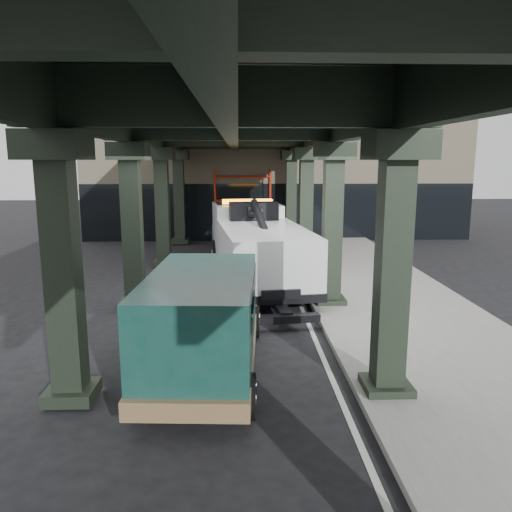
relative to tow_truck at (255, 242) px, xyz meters
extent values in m
plane|color=black|center=(-0.38, -5.28, -1.51)|extent=(90.00, 90.00, 0.00)
cube|color=gray|center=(4.12, -3.28, -1.43)|extent=(5.00, 40.00, 0.15)
cube|color=silver|center=(1.32, -3.28, -1.50)|extent=(0.12, 38.00, 0.01)
cube|color=black|center=(2.22, -9.28, 0.99)|extent=(0.55, 0.55, 5.00)
cube|color=black|center=(2.22, -9.28, 3.24)|extent=(1.10, 1.10, 0.50)
cube|color=black|center=(2.22, -9.28, -1.33)|extent=(0.90, 0.90, 0.24)
cube|color=black|center=(2.22, -3.28, 0.99)|extent=(0.55, 0.55, 5.00)
cube|color=black|center=(2.22, -3.28, 3.24)|extent=(1.10, 1.10, 0.50)
cube|color=black|center=(2.22, -3.28, -1.33)|extent=(0.90, 0.90, 0.24)
cube|color=black|center=(2.22, 2.72, 0.99)|extent=(0.55, 0.55, 5.00)
cube|color=black|center=(2.22, 2.72, 3.24)|extent=(1.10, 1.10, 0.50)
cube|color=black|center=(2.22, 2.72, -1.33)|extent=(0.90, 0.90, 0.24)
cube|color=black|center=(2.22, 8.72, 0.99)|extent=(0.55, 0.55, 5.00)
cube|color=black|center=(2.22, 8.72, 3.24)|extent=(1.10, 1.10, 0.50)
cube|color=black|center=(2.22, 8.72, -1.33)|extent=(0.90, 0.90, 0.24)
cube|color=black|center=(-3.78, -9.28, 0.99)|extent=(0.55, 0.55, 5.00)
cube|color=black|center=(-3.78, -9.28, 3.24)|extent=(1.10, 1.10, 0.50)
cube|color=black|center=(-3.78, -9.28, -1.33)|extent=(0.90, 0.90, 0.24)
cube|color=black|center=(-3.78, -3.28, 0.99)|extent=(0.55, 0.55, 5.00)
cube|color=black|center=(-3.78, -3.28, 3.24)|extent=(1.10, 1.10, 0.50)
cube|color=black|center=(-3.78, -3.28, -1.33)|extent=(0.90, 0.90, 0.24)
cube|color=black|center=(-3.78, 2.72, 0.99)|extent=(0.55, 0.55, 5.00)
cube|color=black|center=(-3.78, 2.72, 3.24)|extent=(1.10, 1.10, 0.50)
cube|color=black|center=(-3.78, 2.72, -1.33)|extent=(0.90, 0.90, 0.24)
cube|color=black|center=(-3.78, 8.72, 0.99)|extent=(0.55, 0.55, 5.00)
cube|color=black|center=(-3.78, 8.72, 3.24)|extent=(1.10, 1.10, 0.50)
cube|color=black|center=(-3.78, 8.72, -1.33)|extent=(0.90, 0.90, 0.24)
cube|color=black|center=(2.22, -3.28, 4.04)|extent=(0.35, 32.00, 1.10)
cube|color=black|center=(-3.78, -3.28, 4.04)|extent=(0.35, 32.00, 1.10)
cube|color=black|center=(-0.78, -3.28, 4.04)|extent=(0.35, 32.00, 1.10)
cube|color=black|center=(-0.78, -3.28, 4.74)|extent=(7.40, 32.00, 0.30)
cube|color=#C6B793|center=(1.62, 14.72, 2.49)|extent=(22.00, 10.00, 8.00)
cylinder|color=red|center=(-1.88, 9.62, 0.49)|extent=(0.08, 0.08, 4.00)
cylinder|color=red|center=(-1.88, 8.82, 0.49)|extent=(0.08, 0.08, 4.00)
cylinder|color=red|center=(1.12, 9.62, 0.49)|extent=(0.08, 0.08, 4.00)
cylinder|color=red|center=(1.12, 8.82, 0.49)|extent=(0.08, 0.08, 4.00)
cylinder|color=red|center=(-0.38, 9.62, -0.51)|extent=(3.00, 0.08, 0.08)
cylinder|color=red|center=(-0.38, 9.62, 0.79)|extent=(3.00, 0.08, 0.08)
cylinder|color=red|center=(-0.38, 9.62, 2.09)|extent=(3.00, 0.08, 0.08)
cube|color=black|center=(0.07, -0.58, -0.73)|extent=(2.12, 8.45, 0.28)
cube|color=white|center=(-0.27, 2.25, 0.22)|extent=(2.93, 2.98, 2.01)
cube|color=white|center=(-0.42, 3.41, -0.34)|extent=(2.70, 1.09, 1.01)
cube|color=black|center=(-0.31, 2.53, 0.78)|extent=(2.62, 1.74, 0.95)
cube|color=white|center=(0.23, -1.85, 0.00)|extent=(3.34, 5.87, 1.56)
cube|color=orange|center=(-0.25, 2.03, 1.34)|extent=(2.03, 0.55, 0.18)
cube|color=black|center=(-0.04, 0.37, 1.12)|extent=(1.86, 0.88, 0.67)
cylinder|color=black|center=(0.20, -1.63, 0.84)|extent=(0.74, 3.91, 1.50)
cube|color=black|center=(0.57, -4.68, -1.12)|extent=(0.52, 1.59, 0.20)
cube|color=black|center=(0.67, -5.46, -1.17)|extent=(1.81, 0.49, 0.20)
cylinder|color=black|center=(-1.53, 2.43, -0.89)|extent=(0.54, 1.27, 1.23)
cylinder|color=silver|center=(-1.53, 2.43, -0.89)|extent=(0.51, 0.72, 0.68)
cylinder|color=black|center=(0.90, 2.73, -0.89)|extent=(0.54, 1.27, 1.23)
cylinder|color=silver|center=(0.90, 2.73, -0.89)|extent=(0.51, 0.72, 0.68)
cylinder|color=black|center=(-1.09, -1.22, -0.89)|extent=(0.54, 1.27, 1.23)
cylinder|color=silver|center=(-1.09, -1.22, -0.89)|extent=(0.51, 0.72, 0.68)
cylinder|color=black|center=(1.35, -0.93, -0.89)|extent=(0.54, 1.27, 1.23)
cylinder|color=silver|center=(1.35, -0.93, -0.89)|extent=(0.51, 0.72, 0.68)
cylinder|color=black|center=(-0.91, -2.67, -0.89)|extent=(0.54, 1.27, 1.23)
cylinder|color=silver|center=(-0.91, -2.67, -0.89)|extent=(0.51, 0.72, 0.68)
cylinder|color=black|center=(1.53, -2.37, -0.89)|extent=(0.54, 1.27, 1.23)
cylinder|color=silver|center=(1.53, -2.37, -0.89)|extent=(0.51, 0.72, 0.68)
cube|color=#103C34|center=(-1.21, -5.80, -0.58)|extent=(2.06, 1.19, 0.88)
cube|color=#103C34|center=(-1.36, -8.49, -0.19)|extent=(2.30, 4.51, 1.91)
cube|color=olive|center=(-1.33, -8.10, -0.97)|extent=(2.40, 5.59, 0.34)
cube|color=black|center=(-1.23, -6.19, 0.20)|extent=(1.93, 0.53, 0.82)
cube|color=black|center=(-1.34, -8.20, 0.30)|extent=(2.28, 3.64, 0.54)
cube|color=silver|center=(-1.18, -5.28, -0.97)|extent=(1.96, 0.23, 0.29)
cylinder|color=black|center=(-2.19, -5.80, -1.10)|extent=(0.32, 0.84, 0.82)
cylinder|color=silver|center=(-2.19, -5.80, -1.10)|extent=(0.34, 0.47, 0.45)
cylinder|color=black|center=(-0.23, -5.91, -1.10)|extent=(0.32, 0.84, 0.82)
cylinder|color=silver|center=(-0.23, -5.91, -1.10)|extent=(0.34, 0.47, 0.45)
cylinder|color=black|center=(-2.42, -9.90, -1.10)|extent=(0.32, 0.84, 0.82)
cylinder|color=silver|center=(-2.42, -9.90, -1.10)|extent=(0.34, 0.47, 0.45)
cylinder|color=black|center=(-0.46, -10.01, -1.10)|extent=(0.32, 0.84, 0.82)
cylinder|color=silver|center=(-0.46, -10.01, -1.10)|extent=(0.34, 0.47, 0.45)
camera|label=1|loc=(-0.60, -18.16, 2.99)|focal=35.00mm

